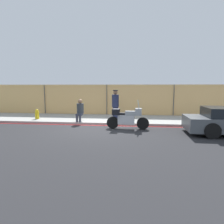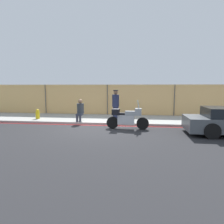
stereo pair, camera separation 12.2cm
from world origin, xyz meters
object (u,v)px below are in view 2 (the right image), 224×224
object	(u,v)px
motorcycle	(127,117)
officer_standing	(116,104)
fire_hydrant	(38,114)
person_seated_on_curb	(80,109)

from	to	relation	value
motorcycle	officer_standing	distance (m)	2.62
motorcycle	officer_standing	bearing A→B (deg)	111.80
motorcycle	fire_hydrant	bearing A→B (deg)	165.49
officer_standing	fire_hydrant	bearing A→B (deg)	-172.23
person_seated_on_curb	officer_standing	bearing A→B (deg)	29.97
officer_standing	person_seated_on_curb	xyz separation A→B (m)	(-1.99, -1.15, -0.21)
motorcycle	fire_hydrant	world-z (taller)	motorcycle
officer_standing	person_seated_on_curb	size ratio (longest dim) A/B	1.40
fire_hydrant	motorcycle	bearing A→B (deg)	-16.99
motorcycle	person_seated_on_curb	world-z (taller)	motorcycle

